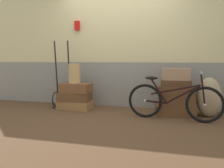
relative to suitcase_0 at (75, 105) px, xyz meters
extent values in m
cube|color=#513823|center=(0.83, -0.28, -0.11)|extent=(9.09, 5.20, 0.06)
cube|color=gray|center=(0.83, 0.57, 0.40)|extent=(7.09, 0.20, 0.97)
cube|color=#CCBC84|center=(0.83, 0.57, 1.95)|extent=(7.09, 0.20, 2.13)
cube|color=red|center=(-0.11, 0.43, 1.69)|extent=(0.10, 0.08, 0.20)
cube|color=olive|center=(0.00, 0.00, 0.00)|extent=(0.72, 0.43, 0.17)
cube|color=brown|center=(-0.01, 0.01, 0.18)|extent=(0.67, 0.40, 0.18)
cube|color=brown|center=(0.02, -0.01, 0.36)|extent=(0.66, 0.41, 0.19)
cube|color=brown|center=(2.00, -0.01, 0.01)|extent=(0.73, 0.50, 0.20)
cube|color=brown|center=(2.03, 0.04, 0.21)|extent=(0.66, 0.44, 0.19)
cube|color=brown|center=(2.01, 0.03, 0.38)|extent=(0.62, 0.39, 0.15)
cube|color=#4C2D19|center=(2.00, 0.01, 0.51)|extent=(0.54, 0.33, 0.12)
cube|color=#937051|center=(1.99, 0.01, 0.68)|extent=(0.50, 0.31, 0.21)
cylinder|color=tan|center=(-0.01, 0.01, 0.66)|extent=(0.24, 0.24, 0.40)
torus|color=black|center=(-0.53, 0.16, 0.08)|extent=(0.03, 0.33, 0.33)
torus|color=black|center=(-0.17, 0.16, 0.08)|extent=(0.03, 0.33, 0.33)
cylinder|color=black|center=(-0.35, 0.16, 0.08)|extent=(0.36, 0.02, 0.02)
cylinder|color=black|center=(-0.50, 0.16, 0.71)|extent=(0.03, 0.12, 1.26)
cylinder|color=black|center=(-0.20, 0.16, 0.71)|extent=(0.03, 0.12, 1.26)
cube|color=black|center=(-0.35, 0.05, -0.08)|extent=(0.32, 0.22, 0.02)
ellipsoid|color=#9E8966|center=(2.58, 0.01, 0.27)|extent=(0.42, 0.36, 0.71)
torus|color=black|center=(1.47, -0.31, 0.22)|extent=(0.60, 0.11, 0.60)
sphere|color=#B2B2B7|center=(1.47, -0.31, 0.22)|extent=(0.05, 0.05, 0.05)
torus|color=black|center=(2.44, -0.42, 0.22)|extent=(0.60, 0.11, 0.60)
sphere|color=#B2B2B7|center=(2.44, -0.42, 0.22)|extent=(0.05, 0.05, 0.05)
cube|color=black|center=(2.10, -0.38, 0.37)|extent=(0.55, 0.09, 0.36)
cube|color=black|center=(1.71, -0.34, 0.40)|extent=(0.29, 0.06, 0.42)
cube|color=black|center=(1.66, -0.33, 0.21)|extent=(0.37, 0.07, 0.04)
cube|color=black|center=(1.97, -0.37, 0.44)|extent=(0.80, 0.12, 0.22)
cube|color=black|center=(2.40, -0.41, 0.46)|extent=(0.11, 0.04, 0.49)
ellipsoid|color=black|center=(1.58, -0.32, 0.63)|extent=(0.23, 0.11, 0.06)
cylinder|color=#A5A5AD|center=(2.37, -0.41, 0.74)|extent=(0.07, 0.46, 0.02)
camera|label=1|loc=(1.79, -4.09, 0.95)|focal=34.37mm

